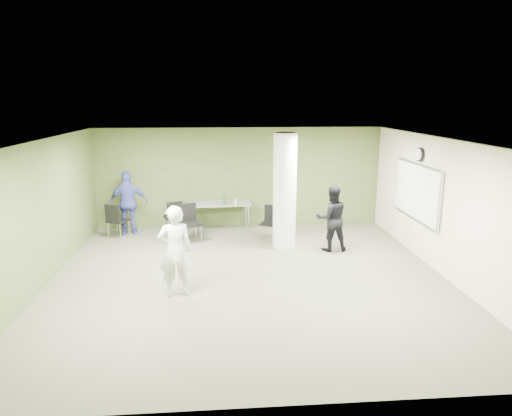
{
  "coord_description": "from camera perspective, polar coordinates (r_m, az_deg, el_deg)",
  "views": [
    {
      "loc": [
        -0.56,
        -8.68,
        3.56
      ],
      "look_at": [
        0.22,
        1.0,
        1.23
      ],
      "focal_mm": 32.0,
      "sensor_mm": 36.0,
      "label": 1
    }
  ],
  "objects": [
    {
      "name": "wall_left",
      "position": [
        9.59,
        -25.52,
        -0.89
      ],
      "size": [
        0.02,
        8.0,
        2.8
      ],
      "primitive_type": "cube",
      "color": "#465E2C",
      "rests_on": "floor"
    },
    {
      "name": "chair_back_left",
      "position": [
        12.42,
        -17.11,
        -1.24
      ],
      "size": [
        0.61,
        0.61,
        0.92
      ],
      "rotation": [
        0.0,
        0.0,
        2.71
      ],
      "color": "black",
      "rests_on": "floor"
    },
    {
      "name": "chair_table_left",
      "position": [
        11.77,
        -8.31,
        -1.43
      ],
      "size": [
        0.63,
        0.63,
        0.96
      ],
      "rotation": [
        0.0,
        0.0,
        0.42
      ],
      "color": "black",
      "rests_on": "floor"
    },
    {
      "name": "wall_right_cream",
      "position": [
        10.04,
        22.5,
        0.01
      ],
      "size": [
        0.02,
        8.0,
        2.8
      ],
      "primitive_type": "cube",
      "color": "beige",
      "rests_on": "floor"
    },
    {
      "name": "woman_white",
      "position": [
        8.48,
        -10.07,
        -5.33
      ],
      "size": [
        0.69,
        0.51,
        1.72
      ],
      "primitive_type": "imported",
      "rotation": [
        0.0,
        0.0,
        3.32
      ],
      "color": "silver",
      "rests_on": "floor"
    },
    {
      "name": "wastebasket",
      "position": [
        12.29,
        -9.54,
        -2.88
      ],
      "size": [
        0.24,
        0.24,
        0.28
      ],
      "primitive_type": "cylinder",
      "color": "#4C4C4C",
      "rests_on": "floor"
    },
    {
      "name": "man_blue",
      "position": [
        12.62,
        -15.66,
        0.61
      ],
      "size": [
        1.05,
        0.52,
        1.72
      ],
      "primitive_type": "imported",
      "rotation": [
        0.0,
        0.0,
        3.24
      ],
      "color": "#434BA7",
      "rests_on": "floor"
    },
    {
      "name": "floor",
      "position": [
        9.4,
        -0.88,
        -8.78
      ],
      "size": [
        8.0,
        8.0,
        0.0
      ],
      "primitive_type": "plane",
      "color": "#545744",
      "rests_on": "ground"
    },
    {
      "name": "column",
      "position": [
        11.01,
        3.61,
        2.13
      ],
      "size": [
        0.56,
        0.56,
        2.8
      ],
      "primitive_type": "cylinder",
      "color": "silver",
      "rests_on": "floor"
    },
    {
      "name": "chair_back_right",
      "position": [
        12.48,
        -10.22,
        -0.81
      ],
      "size": [
        0.58,
        0.58,
        0.9
      ],
      "rotation": [
        0.0,
        0.0,
        3.51
      ],
      "color": "black",
      "rests_on": "floor"
    },
    {
      "name": "chair_table_right",
      "position": [
        11.82,
        1.86,
        -1.48
      ],
      "size": [
        0.58,
        0.58,
        0.88
      ],
      "rotation": [
        0.0,
        0.0,
        -0.42
      ],
      "color": "black",
      "rests_on": "floor"
    },
    {
      "name": "folding_table",
      "position": [
        12.55,
        -4.45,
        0.42
      ],
      "size": [
        1.69,
        0.82,
        1.04
      ],
      "rotation": [
        0.0,
        0.0,
        0.06
      ],
      "color": "gray",
      "rests_on": "floor"
    },
    {
      "name": "whiteboard",
      "position": [
        11.05,
        19.42,
        1.95
      ],
      "size": [
        0.05,
        2.3,
        1.3
      ],
      "color": "silver",
      "rests_on": "wall_right_cream"
    },
    {
      "name": "ceiling",
      "position": [
        8.74,
        -0.95,
        8.48
      ],
      "size": [
        8.0,
        8.0,
        0.0
      ],
      "primitive_type": "plane",
      "rotation": [
        3.14,
        0.0,
        0.0
      ],
      "color": "white",
      "rests_on": "wall_back"
    },
    {
      "name": "man_black",
      "position": [
        11.01,
        9.44,
        -1.28
      ],
      "size": [
        0.79,
        0.62,
        1.59
      ],
      "primitive_type": "imported",
      "rotation": [
        0.0,
        0.0,
        3.17
      ],
      "color": "black",
      "rests_on": "floor"
    },
    {
      "name": "wall_clock",
      "position": [
        10.92,
        19.77,
        6.32
      ],
      "size": [
        0.06,
        0.32,
        0.32
      ],
      "color": "black",
      "rests_on": "wall_right_cream"
    },
    {
      "name": "wall_back",
      "position": [
        12.88,
        -2.07,
        3.8
      ],
      "size": [
        8.0,
        2.8,
        0.02
      ],
      "primitive_type": "cube",
      "rotation": [
        1.57,
        0.0,
        0.0
      ],
      "color": "#465E2C",
      "rests_on": "floor"
    }
  ]
}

